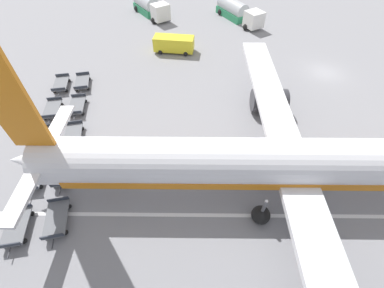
% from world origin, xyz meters
% --- Properties ---
extents(ground_plane, '(500.00, 500.00, 0.00)m').
position_xyz_m(ground_plane, '(0.00, 0.00, 0.00)').
color(ground_plane, gray).
extents(airplane, '(37.85, 43.63, 12.88)m').
position_xyz_m(airplane, '(17.20, -8.11, 3.32)').
color(airplane, white).
rests_on(airplane, ground_plane).
extents(fuel_tanker_primary, '(9.53, 7.14, 3.01)m').
position_xyz_m(fuel_tanker_primary, '(-15.87, -9.64, 1.28)').
color(fuel_tanker_primary, white).
rests_on(fuel_tanker_primary, ground_plane).
extents(fuel_tanker_secondary, '(8.45, 7.08, 3.16)m').
position_xyz_m(fuel_tanker_secondary, '(-17.69, -24.23, 1.34)').
color(fuel_tanker_secondary, white).
rests_on(fuel_tanker_secondary, ground_plane).
extents(service_van, '(2.92, 5.57, 2.07)m').
position_xyz_m(service_van, '(-4.96, -19.30, 1.14)').
color(service_van, yellow).
rests_on(service_van, ground_plane).
extents(baggage_dolly_row_near_col_a, '(3.75, 2.06, 0.92)m').
position_xyz_m(baggage_dolly_row_near_col_a, '(3.66, -31.89, 0.48)').
color(baggage_dolly_row_near_col_a, slate).
rests_on(baggage_dolly_row_near_col_a, ground_plane).
extents(baggage_dolly_row_near_col_b, '(3.75, 1.99, 0.92)m').
position_xyz_m(baggage_dolly_row_near_col_b, '(8.16, -31.17, 0.48)').
color(baggage_dolly_row_near_col_b, slate).
rests_on(baggage_dolly_row_near_col_b, ground_plane).
extents(baggage_dolly_row_near_col_c, '(3.75, 2.13, 0.92)m').
position_xyz_m(baggage_dolly_row_near_col_c, '(12.34, -30.29, 0.48)').
color(baggage_dolly_row_near_col_c, slate).
rests_on(baggage_dolly_row_near_col_c, ground_plane).
extents(baggage_dolly_row_near_col_d, '(3.74, 1.91, 0.92)m').
position_xyz_m(baggage_dolly_row_near_col_d, '(16.48, -29.46, 0.48)').
color(baggage_dolly_row_near_col_d, slate).
rests_on(baggage_dolly_row_near_col_d, ground_plane).
extents(baggage_dolly_row_near_col_e, '(3.75, 2.02, 0.92)m').
position_xyz_m(baggage_dolly_row_near_col_e, '(20.90, -28.83, 0.48)').
color(baggage_dolly_row_near_col_e, slate).
rests_on(baggage_dolly_row_near_col_e, ground_plane).
extents(baggage_dolly_row_mid_a_col_a, '(3.75, 2.13, 0.92)m').
position_xyz_m(baggage_dolly_row_mid_a_col_a, '(3.29, -29.53, 0.48)').
color(baggage_dolly_row_mid_a_col_a, slate).
rests_on(baggage_dolly_row_mid_a_col_a, ground_plane).
extents(baggage_dolly_row_mid_a_col_b, '(3.75, 1.94, 0.92)m').
position_xyz_m(baggage_dolly_row_mid_a_col_b, '(7.55, -28.79, 0.48)').
color(baggage_dolly_row_mid_a_col_b, slate).
rests_on(baggage_dolly_row_mid_a_col_b, ground_plane).
extents(baggage_dolly_row_mid_a_col_c, '(3.75, 2.12, 0.92)m').
position_xyz_m(baggage_dolly_row_mid_a_col_c, '(11.83, -27.77, 0.48)').
color(baggage_dolly_row_mid_a_col_c, slate).
rests_on(baggage_dolly_row_mid_a_col_c, ground_plane).
extents(baggage_dolly_row_mid_a_col_d, '(3.75, 2.04, 0.92)m').
position_xyz_m(baggage_dolly_row_mid_a_col_d, '(16.10, -27.17, 0.48)').
color(baggage_dolly_row_mid_a_col_d, slate).
rests_on(baggage_dolly_row_mid_a_col_d, ground_plane).
extents(baggage_dolly_row_mid_a_col_e, '(3.75, 2.11, 0.92)m').
position_xyz_m(baggage_dolly_row_mid_a_col_e, '(20.28, -26.22, 0.48)').
color(baggage_dolly_row_mid_a_col_e, slate).
rests_on(baggage_dolly_row_mid_a_col_e, ground_plane).
extents(stand_guidance_stripe, '(0.53, 34.54, 0.01)m').
position_xyz_m(stand_guidance_stripe, '(19.60, -17.47, 0.00)').
color(stand_guidance_stripe, white).
rests_on(stand_guidance_stripe, ground_plane).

